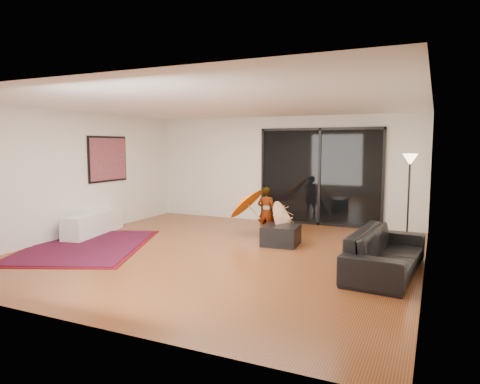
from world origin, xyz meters
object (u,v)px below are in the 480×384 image
Objects in this scene: media_console at (94,223)px; ottoman at (281,235)px; sofa at (386,252)px; child at (266,212)px.

media_console reaches higher than ottoman.
sofa is at bearing -26.98° from ottoman.
ottoman is at bearing 126.16° from child.
child is (-0.56, 0.63, 0.35)m from ottoman.
sofa is (6.20, -0.29, 0.08)m from media_console.
child is at bearing 9.69° from media_console.
sofa reaches higher than ottoman.
media_console is 2.65× the size of ottoman.
ottoman is (4.11, 0.77, -0.06)m from media_console.
ottoman is at bearing 67.96° from sofa.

